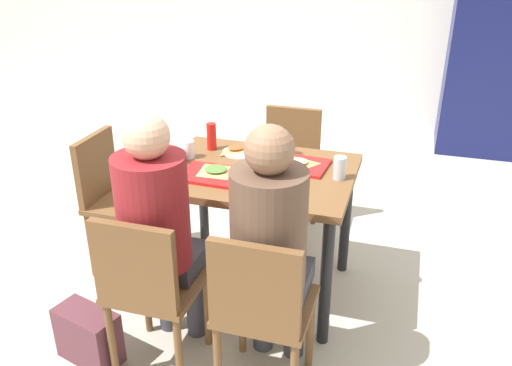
% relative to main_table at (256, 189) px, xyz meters
% --- Properties ---
extents(ground_plane, '(10.00, 10.00, 0.02)m').
position_rel_main_table_xyz_m(ground_plane, '(0.00, 0.00, -0.67)').
color(ground_plane, '#B2AD9E').
extents(main_table, '(1.05, 0.81, 0.77)m').
position_rel_main_table_xyz_m(main_table, '(0.00, 0.00, 0.00)').
color(main_table, brown).
rests_on(main_table, ground_plane).
extents(chair_near_left, '(0.40, 0.40, 0.86)m').
position_rel_main_table_xyz_m(chair_near_left, '(-0.26, -0.79, -0.15)').
color(chair_near_left, brown).
rests_on(chair_near_left, ground_plane).
extents(chair_near_right, '(0.40, 0.40, 0.86)m').
position_rel_main_table_xyz_m(chair_near_right, '(0.26, -0.79, -0.15)').
color(chair_near_right, brown).
rests_on(chair_near_right, ground_plane).
extents(chair_far_side, '(0.40, 0.40, 0.86)m').
position_rel_main_table_xyz_m(chair_far_side, '(0.00, 0.79, -0.15)').
color(chair_far_side, brown).
rests_on(chair_far_side, ground_plane).
extents(chair_left_end, '(0.40, 0.40, 0.86)m').
position_rel_main_table_xyz_m(chair_left_end, '(-0.91, 0.00, -0.15)').
color(chair_left_end, brown).
rests_on(chair_left_end, ground_plane).
extents(person_in_red, '(0.32, 0.42, 1.27)m').
position_rel_main_table_xyz_m(person_in_red, '(-0.26, -0.65, 0.10)').
color(person_in_red, '#383842').
rests_on(person_in_red, ground_plane).
extents(person_in_brown_jacket, '(0.32, 0.42, 1.27)m').
position_rel_main_table_xyz_m(person_in_brown_jacket, '(0.26, -0.65, 0.10)').
color(person_in_brown_jacket, '#383842').
rests_on(person_in_brown_jacket, ground_plane).
extents(tray_red_near, '(0.37, 0.27, 0.02)m').
position_rel_main_table_xyz_m(tray_red_near, '(-0.18, -0.14, 0.12)').
color(tray_red_near, red).
rests_on(tray_red_near, main_table).
extents(tray_red_far, '(0.38, 0.29, 0.02)m').
position_rel_main_table_xyz_m(tray_red_far, '(0.18, 0.12, 0.12)').
color(tray_red_far, red).
rests_on(tray_red_far, main_table).
extents(paper_plate_center, '(0.22, 0.22, 0.01)m').
position_rel_main_table_xyz_m(paper_plate_center, '(-0.16, 0.22, 0.11)').
color(paper_plate_center, white).
rests_on(paper_plate_center, main_table).
extents(paper_plate_near_edge, '(0.22, 0.22, 0.01)m').
position_rel_main_table_xyz_m(paper_plate_near_edge, '(0.16, -0.22, 0.11)').
color(paper_plate_near_edge, white).
rests_on(paper_plate_near_edge, main_table).
extents(pizza_slice_a, '(0.24, 0.24, 0.02)m').
position_rel_main_table_xyz_m(pizza_slice_a, '(-0.19, -0.11, 0.14)').
color(pizza_slice_a, '#DBAD60').
rests_on(pizza_slice_a, tray_red_near).
extents(pizza_slice_b, '(0.25, 0.21, 0.02)m').
position_rel_main_table_xyz_m(pizza_slice_b, '(0.19, 0.11, 0.14)').
color(pizza_slice_b, tan).
rests_on(pizza_slice_b, tray_red_far).
extents(pizza_slice_c, '(0.21, 0.24, 0.02)m').
position_rel_main_table_xyz_m(pizza_slice_c, '(-0.18, 0.25, 0.13)').
color(pizza_slice_c, tan).
rests_on(pizza_slice_c, paper_plate_center).
extents(plastic_cup_a, '(0.07, 0.07, 0.10)m').
position_rel_main_table_xyz_m(plastic_cup_a, '(-0.03, 0.34, 0.16)').
color(plastic_cup_a, white).
rests_on(plastic_cup_a, main_table).
extents(plastic_cup_b, '(0.07, 0.07, 0.10)m').
position_rel_main_table_xyz_m(plastic_cup_b, '(0.03, -0.34, 0.16)').
color(plastic_cup_b, white).
rests_on(plastic_cup_b, main_table).
extents(plastic_cup_c, '(0.07, 0.07, 0.10)m').
position_rel_main_table_xyz_m(plastic_cup_c, '(-0.42, 0.06, 0.16)').
color(plastic_cup_c, white).
rests_on(plastic_cup_c, main_table).
extents(plastic_cup_d, '(0.07, 0.07, 0.10)m').
position_rel_main_table_xyz_m(plastic_cup_d, '(0.10, 0.26, 0.16)').
color(plastic_cup_d, white).
rests_on(plastic_cup_d, main_table).
extents(soda_can, '(0.07, 0.07, 0.12)m').
position_rel_main_table_xyz_m(soda_can, '(0.45, 0.02, 0.17)').
color(soda_can, '#B7BCC6').
rests_on(soda_can, main_table).
extents(condiment_bottle, '(0.06, 0.06, 0.16)m').
position_rel_main_table_xyz_m(condiment_bottle, '(-0.34, 0.22, 0.19)').
color(condiment_bottle, red).
rests_on(condiment_bottle, main_table).
extents(foil_bundle, '(0.10, 0.10, 0.10)m').
position_rel_main_table_xyz_m(foil_bundle, '(-0.45, -0.02, 0.16)').
color(foil_bundle, silver).
rests_on(foil_bundle, main_table).
extents(handbag, '(0.35, 0.24, 0.28)m').
position_rel_main_table_xyz_m(handbag, '(-0.61, -0.80, -0.52)').
color(handbag, '#592D38').
rests_on(handbag, ground_plane).
extents(drink_fridge, '(0.70, 0.60, 1.90)m').
position_rel_main_table_xyz_m(drink_fridge, '(1.37, 2.85, 0.29)').
color(drink_fridge, '#14194C').
rests_on(drink_fridge, ground_plane).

